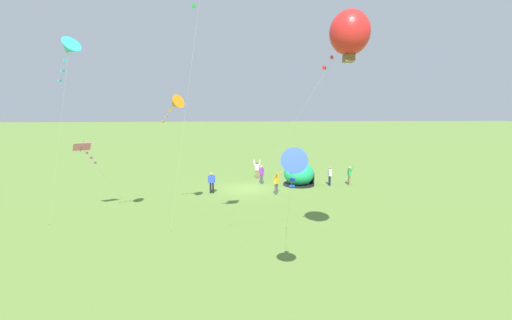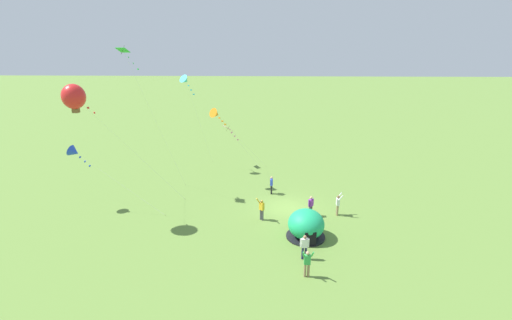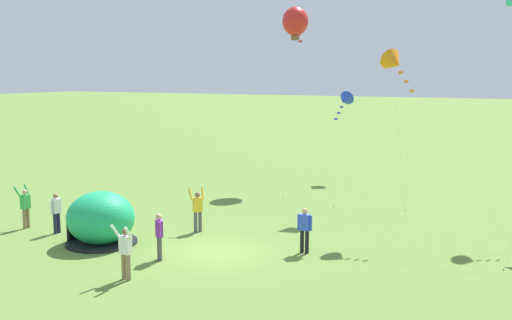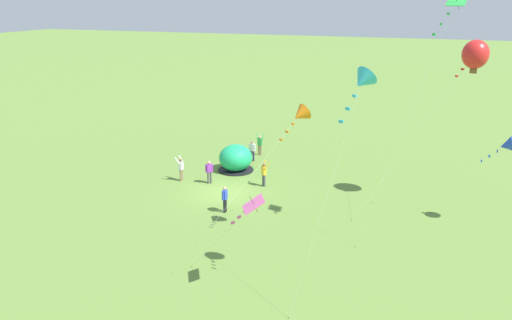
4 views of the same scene
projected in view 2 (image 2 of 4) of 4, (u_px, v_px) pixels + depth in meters
The scene contains 14 objects.
ground_plane at pixel (288, 208), 29.25m from camera, with size 300.00×300.00×0.00m, color olive.
popup_tent at pixel (306, 225), 24.41m from camera, with size 2.81×2.81×2.10m.
person_watching_sky at pixel (304, 246), 21.85m from camera, with size 0.25×0.59×1.72m.
person_strolling at pixel (271, 184), 31.83m from camera, with size 0.59×0.24×1.72m.
person_arms_raised at pixel (307, 262), 20.11m from camera, with size 0.47×0.68×1.89m.
person_near_tent at pixel (311, 205), 27.56m from camera, with size 0.44×0.45×1.72m.
person_far_back at pixel (262, 208), 26.89m from camera, with size 0.69×0.71×1.89m.
person_flying_kite at pixel (338, 204), 27.70m from camera, with size 0.68×0.48×1.89m.
kite_orange at pixel (216, 114), 31.91m from camera, with size 6.68×5.36×7.75m.
kite_blue at pixel (74, 152), 27.59m from camera, with size 1.53×7.90×5.59m.
kite_red at pixel (74, 97), 23.63m from camera, with size 5.55×6.81×10.69m.
kite_cyan at pixel (185, 80), 35.54m from camera, with size 3.58×2.77×10.44m.
kite_pink at pixel (229, 130), 38.48m from camera, with size 1.71×4.42×4.80m.
kite_green at pixel (126, 56), 28.25m from camera, with size 3.01×4.29×13.25m.
Camera 2 is at (-26.64, 1.64, 12.93)m, focal length 24.00 mm.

